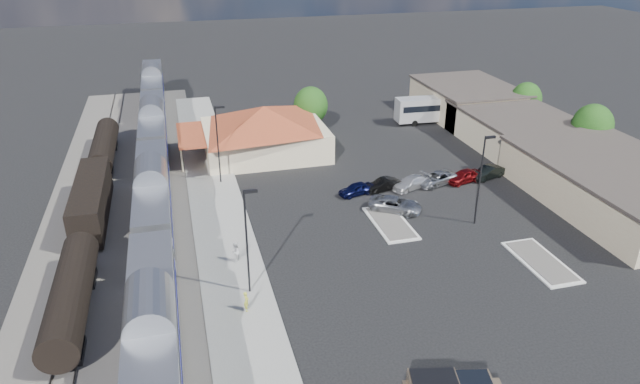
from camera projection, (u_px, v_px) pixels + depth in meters
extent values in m
plane|color=black|center=(358.00, 239.00, 52.99)|extent=(280.00, 280.00, 0.00)
cube|color=#4C4944|center=(126.00, 226.00, 55.09)|extent=(16.00, 100.00, 0.12)
cube|color=gray|center=(221.00, 224.00, 55.42)|extent=(5.50, 92.00, 0.18)
cube|color=silver|center=(154.00, 343.00, 35.15)|extent=(3.00, 20.00, 5.00)
cube|color=black|center=(160.00, 377.00, 36.32)|extent=(2.20, 16.00, 0.60)
cube|color=silver|center=(154.00, 200.00, 53.53)|extent=(3.00, 20.00, 5.00)
cube|color=black|center=(157.00, 226.00, 54.70)|extent=(2.20, 16.00, 0.60)
cube|color=silver|center=(154.00, 130.00, 71.91)|extent=(3.00, 20.00, 5.00)
cube|color=black|center=(156.00, 150.00, 73.08)|extent=(2.20, 16.00, 0.60)
cube|color=silver|center=(154.00, 88.00, 90.29)|extent=(3.00, 20.00, 5.00)
cube|color=black|center=(156.00, 105.00, 91.46)|extent=(2.20, 16.00, 0.60)
cylinder|color=black|center=(71.00, 294.00, 41.52)|extent=(2.80, 14.00, 2.80)
cube|color=black|center=(75.00, 314.00, 42.28)|extent=(2.20, 12.00, 0.60)
cube|color=black|center=(91.00, 200.00, 55.48)|extent=(2.80, 14.00, 3.60)
cube|color=black|center=(95.00, 217.00, 56.28)|extent=(2.20, 12.00, 0.60)
cylinder|color=black|center=(104.00, 145.00, 69.52)|extent=(2.80, 14.00, 2.80)
cube|color=black|center=(106.00, 159.00, 70.29)|extent=(2.20, 12.00, 0.60)
cube|color=beige|center=(265.00, 140.00, 72.19)|extent=(15.00, 12.00, 3.60)
pyramid|color=#993921|center=(264.00, 116.00, 70.88)|extent=(15.30, 12.24, 2.60)
cube|color=#993921|center=(191.00, 135.00, 69.44)|extent=(3.20, 9.60, 0.25)
cube|color=#C6B28C|center=(617.00, 186.00, 58.62)|extent=(14.00, 22.00, 4.20)
cube|color=#3F3833|center=(622.00, 166.00, 57.67)|extent=(14.40, 22.40, 0.30)
cube|color=#C6B28C|center=(519.00, 132.00, 74.42)|extent=(12.00, 18.00, 4.00)
cube|color=#3F3833|center=(521.00, 116.00, 73.50)|extent=(12.40, 18.40, 0.30)
cube|color=#C6B28C|center=(467.00, 101.00, 86.56)|extent=(12.00, 16.00, 4.50)
cube|color=#3F3833|center=(469.00, 85.00, 85.55)|extent=(12.40, 16.40, 0.30)
cube|color=silver|center=(390.00, 223.00, 55.64)|extent=(3.30, 7.50, 0.15)
cube|color=#4C4944|center=(390.00, 222.00, 55.61)|extent=(2.70, 6.90, 0.10)
cube|color=silver|center=(541.00, 262.00, 49.22)|extent=(3.30, 7.50, 0.15)
cube|color=#4C4944|center=(541.00, 261.00, 49.18)|extent=(2.70, 6.90, 0.10)
cylinder|color=black|center=(247.00, 244.00, 43.28)|extent=(0.16, 0.16, 9.00)
cube|color=black|center=(251.00, 191.00, 41.55)|extent=(1.00, 0.25, 0.22)
cylinder|color=black|center=(218.00, 146.00, 62.53)|extent=(0.16, 0.16, 9.00)
cube|color=black|center=(220.00, 107.00, 60.80)|extent=(1.00, 0.25, 0.22)
cylinder|color=black|center=(480.00, 181.00, 53.88)|extent=(0.16, 0.16, 9.00)
cube|color=black|center=(490.00, 137.00, 52.15)|extent=(1.00, 0.25, 0.22)
cylinder|color=#382314|center=(588.00, 147.00, 70.80)|extent=(0.30, 0.30, 2.86)
ellipsoid|color=#164012|center=(592.00, 126.00, 69.62)|extent=(4.94, 4.94, 5.46)
cylinder|color=#382314|center=(523.00, 116.00, 83.12)|extent=(0.30, 0.30, 2.55)
ellipsoid|color=#164012|center=(526.00, 99.00, 82.06)|extent=(4.41, 4.41, 4.87)
cylinder|color=#382314|center=(311.00, 124.00, 79.37)|extent=(0.30, 0.30, 2.73)
ellipsoid|color=#164012|center=(311.00, 105.00, 78.24)|extent=(4.71, 4.71, 5.21)
imported|color=#A0A3A8|center=(395.00, 204.00, 57.82)|extent=(5.90, 5.08, 1.51)
cube|color=silver|center=(436.00, 108.00, 83.57)|extent=(11.97, 3.19, 3.36)
cube|color=black|center=(436.00, 106.00, 83.40)|extent=(11.03, 3.18, 0.89)
cylinder|color=black|center=(464.00, 120.00, 84.03)|extent=(0.90, 0.34, 0.89)
cylinder|color=black|center=(457.00, 115.00, 86.08)|extent=(0.90, 0.34, 0.89)
cylinder|color=black|center=(415.00, 123.00, 82.59)|extent=(0.90, 0.34, 0.89)
cylinder|color=black|center=(409.00, 118.00, 84.64)|extent=(0.90, 0.34, 0.89)
imported|color=gold|center=(246.00, 301.00, 42.53)|extent=(0.48, 0.65, 1.64)
imported|color=silver|center=(235.00, 252.00, 48.69)|extent=(1.03, 1.13, 1.89)
imported|color=#0B0F38|center=(356.00, 189.00, 61.43)|extent=(4.18, 2.50, 1.33)
imported|color=black|center=(383.00, 185.00, 62.43)|extent=(4.27, 2.32, 1.34)
imported|color=silver|center=(411.00, 183.00, 62.91)|extent=(5.08, 3.40, 1.37)
imported|color=gray|center=(436.00, 178.00, 63.90)|extent=(5.61, 3.81, 1.43)
imported|color=maroon|center=(464.00, 176.00, 64.37)|extent=(4.70, 2.82, 1.50)
imported|color=black|center=(488.00, 173.00, 65.39)|extent=(4.62, 2.81, 1.44)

